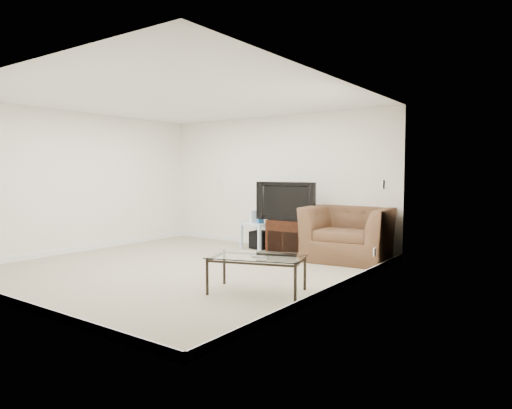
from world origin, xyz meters
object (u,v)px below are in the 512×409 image
Objects in this scene: subwoofer at (260,240)px; coffee_table at (257,274)px; television at (288,201)px; side_table at (258,236)px; recliner at (349,224)px; tv_stand at (289,236)px.

subwoofer is 0.28× the size of coffee_table.
coffee_table is (1.12, -2.53, -0.70)m from television.
television is at bearing -2.49° from side_table.
tv_stand is at bearing 170.69° from recliner.
tv_stand is 1.37× the size of side_table.
recliner is at bearing -2.47° from television.
coffee_table is at bearing -55.08° from side_table.
coffee_table is at bearing -67.34° from television.
side_table is at bearing 171.68° from recliner.
television is at bearing 172.12° from recliner.
coffee_table is (1.79, -2.56, -0.02)m from side_table.
tv_stand is 2.80m from coffee_table.
coffee_table is at bearing -69.10° from tv_stand.
television is 3.46× the size of subwoofer.
coffee_table is (1.12, -2.56, -0.07)m from tv_stand.
subwoofer is at bearing 174.73° from television.
television reaches higher than side_table.
recliner is at bearing -5.44° from tv_stand.
recliner is 2.53m from coffee_table.
tv_stand is 0.52× the size of recliner.
subwoofer is at bearing 124.25° from coffee_table.
recliner is at bearing -1.72° from side_table.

